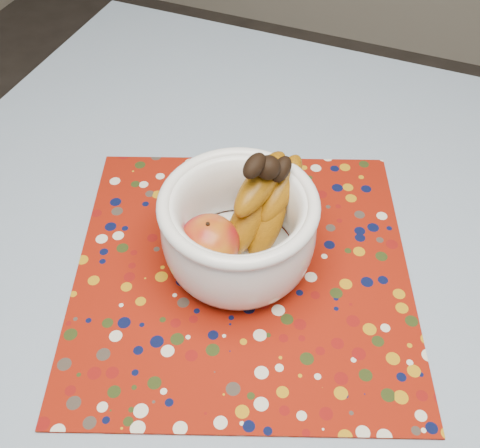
# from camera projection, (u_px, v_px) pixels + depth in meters

# --- Properties ---
(table) EXTENTS (1.20, 1.20, 0.75)m
(table) POSITION_uv_depth(u_px,v_px,m) (303.00, 380.00, 0.74)
(table) COLOR brown
(table) RESTS_ON ground
(tablecloth) EXTENTS (1.32, 1.32, 0.01)m
(tablecloth) POSITION_uv_depth(u_px,v_px,m) (308.00, 350.00, 0.68)
(tablecloth) COLOR slate
(tablecloth) RESTS_ON table
(placemat) EXTENTS (0.57, 0.57, 0.00)m
(placemat) POSITION_uv_depth(u_px,v_px,m) (242.00, 270.00, 0.75)
(placemat) COLOR maroon
(placemat) RESTS_ON tablecloth
(fruit_bowl) EXTENTS (0.20, 0.22, 0.17)m
(fruit_bowl) POSITION_uv_depth(u_px,v_px,m) (245.00, 222.00, 0.71)
(fruit_bowl) COLOR white
(fruit_bowl) RESTS_ON placemat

